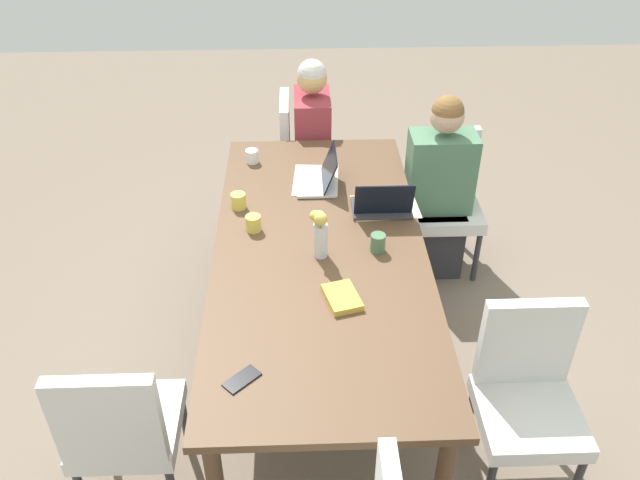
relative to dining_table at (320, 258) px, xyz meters
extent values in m
plane|color=#756656|center=(0.00, 0.00, -0.68)|extent=(10.00, 10.00, 0.00)
cube|color=brown|center=(0.00, 0.00, 0.05)|extent=(2.35, 1.07, 0.04)
cylinder|color=brown|center=(-1.10, -0.45, -0.33)|extent=(0.07, 0.07, 0.71)
cylinder|color=brown|center=(-1.10, 0.45, -0.33)|extent=(0.07, 0.07, 0.71)
cube|color=silver|center=(-1.48, 0.00, -0.27)|extent=(0.44, 0.44, 0.08)
cube|color=silver|center=(-1.48, -0.19, -0.01)|extent=(0.42, 0.06, 0.45)
cylinder|color=#333338|center=(-1.67, 0.19, -0.50)|extent=(0.04, 0.04, 0.37)
cylinder|color=#333338|center=(-1.29, 0.19, -0.50)|extent=(0.04, 0.04, 0.37)
cylinder|color=#333338|center=(-1.67, -0.19, -0.50)|extent=(0.04, 0.04, 0.37)
cylinder|color=#333338|center=(-1.29, -0.19, -0.50)|extent=(0.04, 0.04, 0.37)
cube|color=#2D2D33|center=(-1.42, 0.00, -0.46)|extent=(0.34, 0.36, 0.45)
cube|color=#93333D|center=(-1.42, 0.00, 0.02)|extent=(0.40, 0.24, 0.50)
sphere|color=tan|center=(-1.42, 0.00, 0.39)|extent=(0.20, 0.20, 0.20)
sphere|color=beige|center=(-1.42, 0.00, 0.42)|extent=(0.19, 0.19, 0.19)
cube|color=silver|center=(-0.82, 0.83, -0.27)|extent=(0.44, 0.44, 0.08)
cube|color=silver|center=(-1.01, 0.83, -0.01)|extent=(0.06, 0.42, 0.45)
cylinder|color=#333338|center=(-0.63, 1.02, -0.50)|extent=(0.04, 0.04, 0.37)
cylinder|color=#333338|center=(-0.63, 0.64, -0.50)|extent=(0.04, 0.04, 0.37)
cylinder|color=#333338|center=(-1.01, 1.02, -0.50)|extent=(0.04, 0.04, 0.37)
cylinder|color=#333338|center=(-1.01, 0.64, -0.50)|extent=(0.04, 0.04, 0.37)
cube|color=#2D2D33|center=(-0.82, 0.77, -0.46)|extent=(0.36, 0.34, 0.45)
cube|color=#4C7556|center=(-0.82, 0.77, 0.02)|extent=(0.24, 0.40, 0.50)
sphere|color=tan|center=(-0.82, 0.77, 0.39)|extent=(0.20, 0.20, 0.20)
sphere|color=brown|center=(-0.82, 0.77, 0.42)|extent=(0.19, 0.19, 0.19)
cube|color=silver|center=(0.80, -0.85, -0.27)|extent=(0.44, 0.44, 0.08)
cube|color=silver|center=(0.99, -0.85, -0.01)|extent=(0.06, 0.42, 0.45)
cylinder|color=#333338|center=(0.61, -1.04, -0.50)|extent=(0.04, 0.04, 0.37)
cylinder|color=#333338|center=(0.61, -0.66, -0.50)|extent=(0.04, 0.04, 0.37)
cube|color=silver|center=(0.82, 0.88, -0.27)|extent=(0.44, 0.44, 0.08)
cube|color=silver|center=(0.63, 0.88, -0.01)|extent=(0.06, 0.42, 0.45)
cylinder|color=#333338|center=(0.63, 1.07, -0.50)|extent=(0.04, 0.04, 0.37)
cylinder|color=#333338|center=(0.63, 0.69, -0.50)|extent=(0.04, 0.04, 0.37)
cylinder|color=silver|center=(0.06, 0.00, 0.16)|extent=(0.07, 0.07, 0.18)
sphere|color=gold|center=(0.09, 0.00, 0.30)|extent=(0.07, 0.07, 0.07)
cylinder|color=#477A3D|center=(0.09, 0.00, 0.27)|extent=(0.01, 0.01, 0.05)
sphere|color=gold|center=(0.06, 0.00, 0.29)|extent=(0.05, 0.05, 0.05)
cylinder|color=#477A3D|center=(0.06, 0.00, 0.27)|extent=(0.01, 0.01, 0.04)
sphere|color=gold|center=(0.05, -0.01, 0.29)|extent=(0.06, 0.06, 0.06)
cylinder|color=#477A3D|center=(0.05, -0.01, 0.27)|extent=(0.01, 0.01, 0.04)
sphere|color=gold|center=(0.06, -0.03, 0.30)|extent=(0.05, 0.05, 0.05)
cylinder|color=#477A3D|center=(0.06, -0.03, 0.27)|extent=(0.01, 0.01, 0.05)
cube|color=beige|center=(-0.67, 0.00, 0.07)|extent=(0.38, 0.29, 0.00)
cube|color=beige|center=(-0.37, 0.37, 0.07)|extent=(0.28, 0.37, 0.00)
cube|color=silver|center=(-0.62, 0.00, 0.08)|extent=(0.32, 0.22, 0.02)
cube|color=black|center=(-0.62, 0.08, 0.18)|extent=(0.31, 0.08, 0.19)
cube|color=#38383D|center=(-0.34, 0.35, 0.08)|extent=(0.22, 0.32, 0.02)
cube|color=black|center=(-0.26, 0.35, 0.18)|extent=(0.06, 0.31, 0.20)
cylinder|color=#DBC64C|center=(-0.39, -0.43, 0.11)|extent=(0.08, 0.08, 0.09)
cylinder|color=#47704C|center=(0.03, 0.29, 0.11)|extent=(0.07, 0.07, 0.10)
cylinder|color=#DBC64C|center=(-0.17, -0.34, 0.11)|extent=(0.08, 0.08, 0.09)
cylinder|color=white|center=(-0.90, -0.38, 0.11)|extent=(0.08, 0.08, 0.08)
cube|color=gold|center=(0.40, 0.08, 0.08)|extent=(0.23, 0.19, 0.03)
cube|color=black|center=(0.86, -0.34, 0.07)|extent=(0.16, 0.16, 0.01)
camera|label=1|loc=(2.65, -0.10, 2.03)|focal=36.87mm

